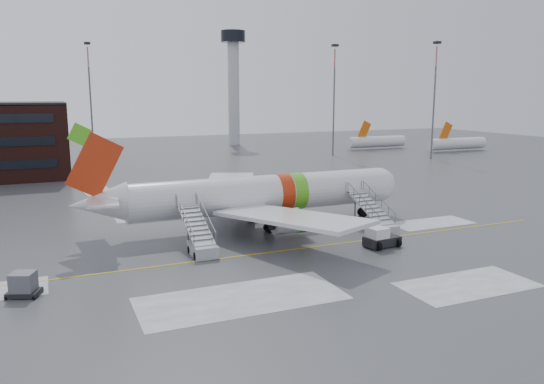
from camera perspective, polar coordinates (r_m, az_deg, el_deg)
name	(u,v)px	position (r m, az deg, el deg)	size (l,w,h in m)	color
ground	(266,249)	(47.47, -0.60, -6.18)	(260.00, 260.00, 0.00)	#494C4F
airliner	(256,195)	(54.37, -1.75, -0.32)	(35.03, 32.97, 11.18)	silver
airstair_fwd	(378,222)	(54.05, 11.29, -3.14)	(2.05, 7.70, 3.48)	#AAACB1
airstair_aft	(200,241)	(46.48, -7.72, -5.27)	(2.05, 7.70, 3.48)	#A0A3A7
pushback_tug	(380,238)	(49.00, 11.57, -4.88)	(3.37, 2.67, 1.83)	black
uld_container	(23,285)	(40.43, -25.17, -9.06)	(2.46, 2.15, 1.68)	black
control_tower	(233,74)	(145.06, -4.17, 12.51)	(6.40, 6.40, 30.00)	#B2B5BA
light_mast_far_ne	(334,93)	(119.78, 6.69, 10.54)	(1.20, 1.20, 24.25)	#595B60
light_mast_far_n	(90,93)	(120.36, -18.97, 10.05)	(1.20, 1.20, 24.25)	#595B60
light_mast_far_e	(434,93)	(117.43, 17.08, 10.16)	(1.20, 1.20, 24.25)	#595B60
distant_aircraft	(402,151)	(133.45, 13.82, 4.35)	(35.00, 18.00, 8.00)	#D8590C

